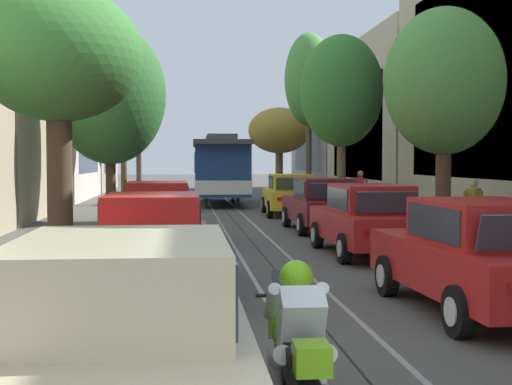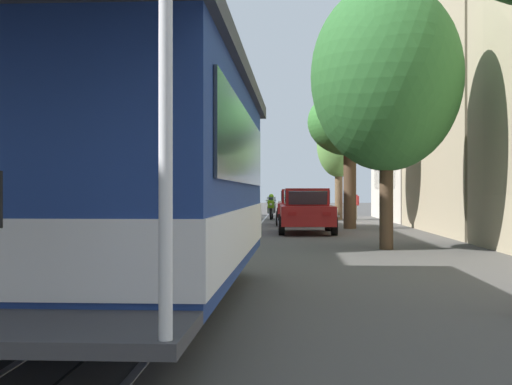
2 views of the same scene
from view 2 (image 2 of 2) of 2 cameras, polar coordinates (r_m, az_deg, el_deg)
ground_plane at (r=18.37m, az=-2.92°, el=-4.49°), size 160.00×160.00×0.00m
trolley_track_rails at (r=14.75m, az=-4.26°, el=-5.58°), size 1.14×64.58×0.01m
parked_car_beige_near_left at (r=37.76m, az=3.23°, el=-0.97°), size 2.01×4.36×1.58m
parked_car_red_second_left at (r=31.26m, az=3.49°, el=-1.17°), size 2.01×4.36×1.58m
parked_car_red_mid_left at (r=24.84m, az=4.09°, el=-1.47°), size 2.06×4.39×1.58m
parked_car_yellow_near_right at (r=39.28m, az=-3.61°, el=-0.93°), size 2.07×4.39×1.58m
parked_car_red_second_right at (r=33.49m, az=-4.47°, el=-1.09°), size 2.12×4.41×1.58m
parked_car_red_mid_right at (r=27.46m, az=-6.07°, el=-1.33°), size 2.07×4.39×1.58m
parked_car_maroon_fourth_right at (r=22.16m, az=-8.22°, el=-1.65°), size 2.05×4.38×1.58m
parked_car_yellow_fifth_right at (r=16.18m, az=-11.96°, el=-2.26°), size 2.11×4.41×1.58m
street_tree_kerb_left_near at (r=37.33m, az=6.74°, el=3.79°), size 2.32×2.38×5.69m
street_tree_kerb_left_second at (r=28.28m, az=7.63°, el=5.56°), size 3.37×3.41×5.60m
street_tree_kerb_left_mid at (r=18.26m, az=10.54°, el=9.20°), size 3.82×4.07×6.76m
street_tree_kerb_right_near at (r=35.11m, az=-7.22°, el=6.77°), size 2.75×2.46×7.54m
street_tree_kerb_right_second at (r=26.89m, az=-10.94°, el=5.44°), size 2.92×2.56×5.80m
street_tree_kerb_right_mid at (r=17.63m, az=-17.41°, el=10.66°), size 3.14×2.59×6.83m
cable_car_trolley at (r=8.84m, az=-8.79°, el=1.45°), size 2.70×9.16×3.28m
motorcycle_with_rider at (r=37.50m, az=1.25°, el=-1.21°), size 0.56×1.99×1.37m
pedestrian_on_left_pavement at (r=25.64m, az=-14.86°, el=-1.19°), size 0.55×0.41×1.60m
pedestrian_on_right_pavement at (r=36.81m, az=7.96°, el=-0.87°), size 0.55×0.42×1.56m
fire_hydrant at (r=30.74m, az=6.45°, el=-1.89°), size 0.40×0.22×0.84m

